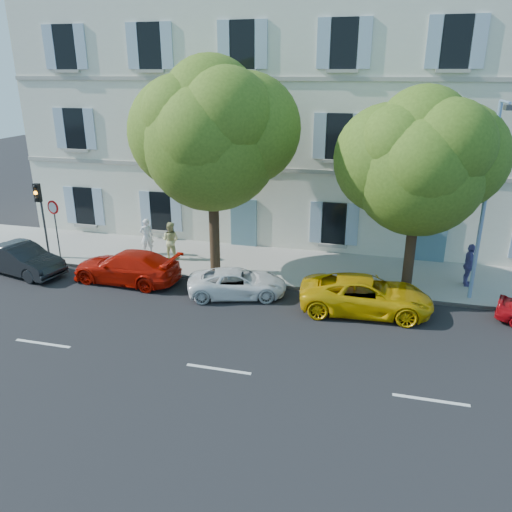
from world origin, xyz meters
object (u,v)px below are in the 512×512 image
(road_sign, at_px, (55,217))
(pedestrian_a, at_px, (147,236))
(car_red_coupe, at_px, (126,267))
(tree_left, at_px, (212,142))
(pedestrian_b, at_px, (171,240))
(traffic_light, at_px, (40,205))
(car_white_coupe, at_px, (237,283))
(street_lamp, at_px, (487,193))
(car_yellow_supercar, at_px, (366,295))
(car_dark_sedan, at_px, (21,259))
(tree_right, at_px, (419,170))
(pedestrian_c, at_px, (469,265))

(road_sign, xyz_separation_m, pedestrian_a, (3.70, 1.55, -1.11))
(car_red_coupe, bearing_deg, road_sign, -105.89)
(tree_left, distance_m, pedestrian_b, 5.37)
(road_sign, height_order, pedestrian_b, road_sign)
(tree_left, height_order, pedestrian_b, tree_left)
(tree_left, xyz_separation_m, traffic_light, (-8.12, -0.35, -2.98))
(car_red_coupe, relative_size, car_white_coupe, 1.19)
(street_lamp, bearing_deg, car_yellow_supercar, -155.29)
(tree_left, relative_size, traffic_light, 2.45)
(tree_left, distance_m, road_sign, 8.32)
(car_yellow_supercar, height_order, pedestrian_a, pedestrian_a)
(tree_left, bearing_deg, car_dark_sedan, -166.00)
(tree_right, xyz_separation_m, street_lamp, (2.36, -0.15, -0.68))
(tree_right, height_order, pedestrian_c, tree_right)
(road_sign, distance_m, street_lamp, 17.98)
(car_yellow_supercar, bearing_deg, tree_right, -41.41)
(pedestrian_a, bearing_deg, pedestrian_c, 143.80)
(tree_left, xyz_separation_m, road_sign, (-7.53, -0.26, -3.54))
(tree_right, distance_m, traffic_light, 16.25)
(car_yellow_supercar, height_order, traffic_light, traffic_light)
(tree_right, height_order, traffic_light, tree_right)
(road_sign, relative_size, street_lamp, 0.38)
(car_red_coupe, distance_m, car_yellow_supercar, 9.81)
(car_yellow_supercar, bearing_deg, pedestrian_c, -55.09)
(car_dark_sedan, relative_size, pedestrian_c, 2.30)
(traffic_light, bearing_deg, tree_left, 2.49)
(car_red_coupe, bearing_deg, pedestrian_b, 166.15)
(tree_left, bearing_deg, car_white_coupe, -50.47)
(tree_left, xyz_separation_m, tree_right, (7.97, -0.14, -0.71))
(street_lamp, bearing_deg, car_red_coupe, -174.14)
(traffic_light, distance_m, pedestrian_c, 18.60)
(car_dark_sedan, bearing_deg, tree_right, -70.25)
(car_red_coupe, distance_m, car_white_coupe, 4.87)
(tree_left, relative_size, road_sign, 3.12)
(car_dark_sedan, height_order, pedestrian_c, pedestrian_c)
(car_white_coupe, bearing_deg, pedestrian_c, -87.93)
(street_lamp, bearing_deg, pedestrian_a, 173.58)
(car_yellow_supercar, height_order, road_sign, road_sign)
(tree_right, bearing_deg, pedestrian_b, 173.64)
(road_sign, bearing_deg, traffic_light, -170.85)
(car_dark_sedan, height_order, pedestrian_b, pedestrian_b)
(car_dark_sedan, relative_size, traffic_light, 1.16)
(car_white_coupe, distance_m, pedestrian_a, 6.26)
(tree_right, bearing_deg, tree_left, 178.96)
(pedestrian_b, bearing_deg, street_lamp, 178.04)
(car_red_coupe, relative_size, pedestrian_b, 2.64)
(street_lamp, xyz_separation_m, pedestrian_c, (0.03, 1.32, -3.24))
(tree_right, bearing_deg, car_dark_sedan, -173.32)
(pedestrian_b, height_order, pedestrian_c, pedestrian_c)
(traffic_light, xyz_separation_m, pedestrian_b, (5.62, 1.38, -1.67))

